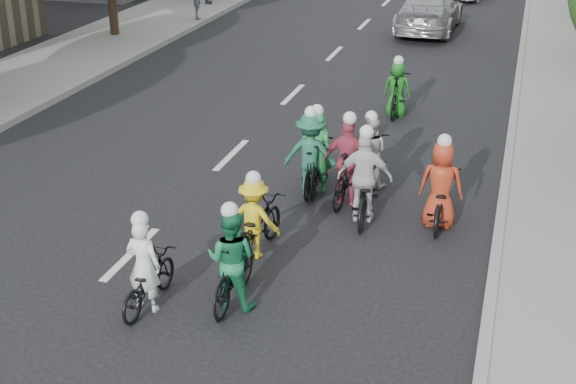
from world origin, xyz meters
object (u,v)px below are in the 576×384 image
at_px(cyclist_2, 255,224).
at_px(cyclist_4, 441,194).
at_px(cyclist_5, 317,161).
at_px(cyclist_1, 233,265).
at_px(cyclist_3, 349,169).
at_px(cyclist_9, 397,92).
at_px(cyclist_0, 147,276).
at_px(cyclist_6, 370,159).
at_px(cyclist_8, 365,187).
at_px(cyclist_7, 311,159).
at_px(follow_car_lead, 429,11).

bearing_deg(cyclist_2, cyclist_4, -137.26).
bearing_deg(cyclist_5, cyclist_2, 77.46).
bearing_deg(cyclist_1, cyclist_3, -102.00).
height_order(cyclist_2, cyclist_9, cyclist_9).
height_order(cyclist_4, cyclist_9, cyclist_4).
distance_m(cyclist_0, cyclist_5, 5.23).
height_order(cyclist_6, cyclist_8, cyclist_8).
xyz_separation_m(cyclist_5, cyclist_7, (-0.10, -0.13, 0.07)).
xyz_separation_m(cyclist_1, cyclist_3, (0.85, 4.22, 0.04)).
height_order(cyclist_3, follow_car_lead, cyclist_3).
distance_m(cyclist_0, cyclist_6, 6.11).
bearing_deg(cyclist_0, cyclist_1, -157.26).
height_order(cyclist_4, follow_car_lead, cyclist_4).
distance_m(cyclist_5, cyclist_7, 0.17).
bearing_deg(cyclist_0, cyclist_3, -111.81).
bearing_deg(cyclist_4, cyclist_7, -17.15).
distance_m(cyclist_5, cyclist_8, 1.59).
distance_m(cyclist_4, cyclist_7, 2.78).
distance_m(cyclist_4, cyclist_6, 2.20).
distance_m(cyclist_1, cyclist_7, 4.47).
relative_size(cyclist_5, cyclist_7, 1.01).
xyz_separation_m(cyclist_4, follow_car_lead, (-2.38, 16.68, 0.13)).
distance_m(cyclist_0, cyclist_2, 2.32).
height_order(cyclist_5, cyclist_6, cyclist_5).
bearing_deg(follow_car_lead, cyclist_7, 89.94).
relative_size(cyclist_1, cyclist_4, 0.98).
distance_m(cyclist_0, cyclist_7, 5.09).
bearing_deg(cyclist_3, cyclist_0, 73.11).
distance_m(cyclist_2, cyclist_8, 2.45).
relative_size(cyclist_2, cyclist_9, 1.04).
height_order(cyclist_8, follow_car_lead, cyclist_8).
bearing_deg(follow_car_lead, cyclist_9, 93.94).
xyz_separation_m(cyclist_0, cyclist_1, (1.21, 0.46, 0.13)).
xyz_separation_m(cyclist_2, cyclist_7, (0.21, 2.85, 0.14)).
height_order(cyclist_2, cyclist_7, cyclist_7).
xyz_separation_m(cyclist_2, cyclist_6, (1.27, 3.59, -0.00)).
xyz_separation_m(cyclist_0, cyclist_7, (1.24, 4.93, 0.19)).
xyz_separation_m(cyclist_3, cyclist_6, (0.23, 0.98, -0.12)).
distance_m(cyclist_8, follow_car_lead, 16.87).
bearing_deg(follow_car_lead, cyclist_0, 86.79).
relative_size(cyclist_0, cyclist_1, 0.91).
bearing_deg(cyclist_8, cyclist_5, -46.14).
bearing_deg(cyclist_5, follow_car_lead, -97.40).
bearing_deg(cyclist_3, cyclist_8, 131.19).
relative_size(cyclist_7, cyclist_9, 1.00).
relative_size(cyclist_4, follow_car_lead, 0.35).
bearing_deg(cyclist_0, cyclist_8, -120.23).
relative_size(cyclist_3, cyclist_9, 1.03).
xyz_separation_m(cyclist_1, cyclist_4, (2.69, 3.71, -0.03)).
bearing_deg(cyclist_9, follow_car_lead, -86.78).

